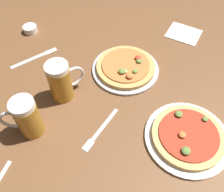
{
  "coord_description": "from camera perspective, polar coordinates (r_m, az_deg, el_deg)",
  "views": [
    {
      "loc": [
        0.02,
        -0.58,
        0.78
      ],
      "look_at": [
        0.0,
        0.0,
        0.02
      ],
      "focal_mm": 39.23,
      "sensor_mm": 36.0,
      "label": 1
    }
  ],
  "objects": [
    {
      "name": "knife_right",
      "position": [
        1.18,
        -17.62,
        8.51
      ],
      "size": [
        0.19,
        0.15,
        0.01
      ],
      "color": "silver",
      "rests_on": "ground_plane"
    },
    {
      "name": "beer_mug_dark",
      "position": [
        0.94,
        -11.78,
        3.42
      ],
      "size": [
        0.13,
        0.11,
        0.17
      ],
      "color": "#B27A23",
      "rests_on": "ground_plane"
    },
    {
      "name": "beer_mug_amber",
      "position": [
        0.88,
        -19.28,
        -4.79
      ],
      "size": [
        0.14,
        0.08,
        0.17
      ],
      "color": "#B27A23",
      "rests_on": "ground_plane"
    },
    {
      "name": "ramekin_butter",
      "position": [
        1.33,
        -18.53,
        14.59
      ],
      "size": [
        0.07,
        0.07,
        0.03
      ],
      "primitive_type": "cylinder",
      "color": "white",
      "rests_on": "ground_plane"
    },
    {
      "name": "fork_left",
      "position": [
        0.9,
        -2.71,
        -7.85
      ],
      "size": [
        0.12,
        0.18,
        0.01
      ],
      "color": "silver",
      "rests_on": "ground_plane"
    },
    {
      "name": "ground_plane",
      "position": [
        0.99,
        0.0,
        -1.23
      ],
      "size": [
        2.4,
        2.4,
        0.03
      ],
      "primitive_type": "cube",
      "color": "brown"
    },
    {
      "name": "pizza_plate_far",
      "position": [
        1.07,
        3.19,
        6.62
      ],
      "size": [
        0.29,
        0.29,
        0.05
      ],
      "color": "#B2B2B7",
      "rests_on": "ground_plane"
    },
    {
      "name": "napkin_folded",
      "position": [
        1.31,
        16.37,
        13.85
      ],
      "size": [
        0.2,
        0.19,
        0.01
      ],
      "primitive_type": "cube",
      "rotation": [
        0.0,
        0.0,
        -0.46
      ],
      "color": "white",
      "rests_on": "ground_plane"
    },
    {
      "name": "pizza_plate_near",
      "position": [
        0.91,
        17.22,
        -9.01
      ],
      "size": [
        0.3,
        0.3,
        0.05
      ],
      "color": "silver",
      "rests_on": "ground_plane"
    }
  ]
}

